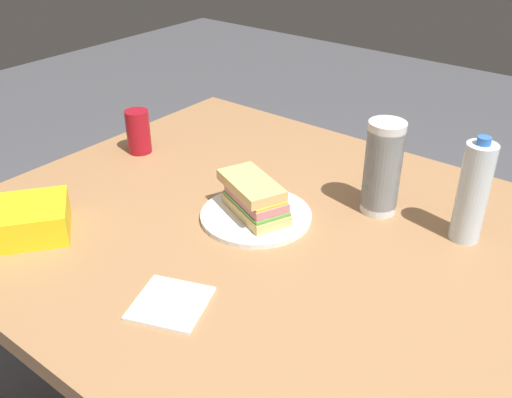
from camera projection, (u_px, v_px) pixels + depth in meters
dining_table at (283, 268)px, 1.30m from camera, size 1.42×1.11×0.77m
paper_plate at (256, 216)px, 1.31m from camera, size 0.25×0.25×0.01m
sandwich at (254, 197)px, 1.29m from camera, size 0.21×0.15×0.08m
soda_can_red at (138, 132)px, 1.59m from camera, size 0.07×0.07×0.12m
chip_bag at (13, 222)px, 1.24m from camera, size 0.26×0.27×0.07m
water_bottle_tall at (473, 193)px, 1.19m from camera, size 0.06×0.06×0.24m
plastic_cup_stack at (383, 168)px, 1.29m from camera, size 0.08×0.08×0.22m
paper_napkin at (171, 303)px, 1.05m from camera, size 0.17×0.17×0.01m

